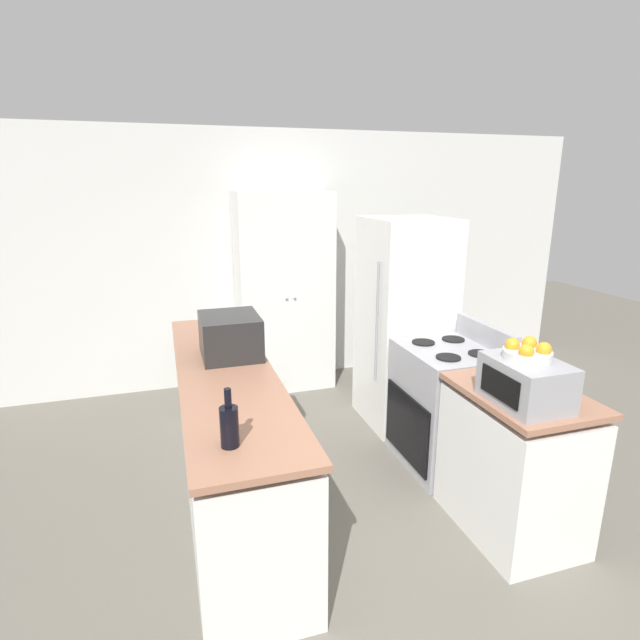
{
  "coord_description": "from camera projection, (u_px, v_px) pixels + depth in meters",
  "views": [
    {
      "loc": [
        -1.12,
        -1.68,
        2.08
      ],
      "look_at": [
        0.0,
        1.88,
        1.05
      ],
      "focal_mm": 28.0,
      "sensor_mm": 36.0,
      "label": 1
    }
  ],
  "objects": [
    {
      "name": "wine_bottle",
      "position": [
        229.0,
        425.0,
        2.26
      ],
      "size": [
        0.09,
        0.09,
        0.28
      ],
      "color": "black",
      "rests_on": "counter_left"
    },
    {
      "name": "counter_left",
      "position": [
        229.0,
        435.0,
        3.35
      ],
      "size": [
        0.6,
        2.57,
        0.92
      ],
      "color": "silver",
      "rests_on": "ground_plane"
    },
    {
      "name": "toaster_oven",
      "position": [
        526.0,
        382.0,
        2.69
      ],
      "size": [
        0.33,
        0.44,
        0.25
      ],
      "color": "#939399",
      "rests_on": "counter_right"
    },
    {
      "name": "fruit_bowl",
      "position": [
        527.0,
        352.0,
        2.66
      ],
      "size": [
        0.25,
        0.25,
        0.11
      ],
      "color": "silver",
      "rests_on": "toaster_oven"
    },
    {
      "name": "counter_right",
      "position": [
        514.0,
        464.0,
        3.01
      ],
      "size": [
        0.6,
        0.82,
        0.92
      ],
      "color": "silver",
      "rests_on": "ground_plane"
    },
    {
      "name": "stove",
      "position": [
        447.0,
        405.0,
        3.74
      ],
      "size": [
        0.66,
        0.73,
        1.08
      ],
      "color": "#9E9EA3",
      "rests_on": "ground_plane"
    },
    {
      "name": "wall_back",
      "position": [
        275.0,
        259.0,
        5.24
      ],
      "size": [
        7.0,
        0.06,
        2.6
      ],
      "color": "silver",
      "rests_on": "ground_plane"
    },
    {
      "name": "microwave",
      "position": [
        230.0,
        336.0,
        3.44
      ],
      "size": [
        0.4,
        0.46,
        0.29
      ],
      "color": "black",
      "rests_on": "counter_left"
    },
    {
      "name": "refrigerator",
      "position": [
        404.0,
        323.0,
        4.33
      ],
      "size": [
        0.69,
        0.72,
        1.8
      ],
      "color": "white",
      "rests_on": "ground_plane"
    },
    {
      "name": "ground_plane",
      "position": [
        435.0,
        626.0,
        2.42
      ],
      "size": [
        14.0,
        14.0,
        0.0
      ],
      "primitive_type": "plane",
      "color": "#666056"
    },
    {
      "name": "pantry_cabinet",
      "position": [
        285.0,
        293.0,
        5.06
      ],
      "size": [
        0.94,
        0.5,
        2.0
      ],
      "color": "silver",
      "rests_on": "ground_plane"
    }
  ]
}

